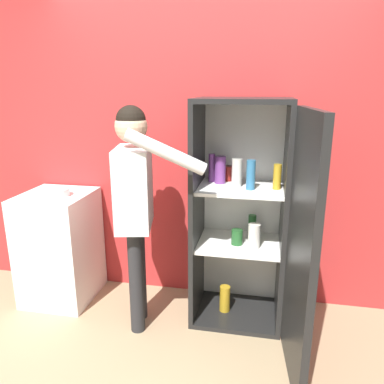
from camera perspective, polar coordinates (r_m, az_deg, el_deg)
ground_plane at (r=2.75m, az=-1.62°, el=-24.73°), size 12.00×12.00×0.00m
wall_back at (r=3.10m, az=2.20°, el=6.22°), size 7.00×0.06×2.55m
refrigerator at (r=2.76m, az=9.15°, el=-4.21°), size 0.80×1.24×1.71m
person at (r=2.68m, az=-8.65°, el=0.02°), size 0.71×0.55×1.67m
counter at (r=3.43m, az=-19.46°, el=-7.84°), size 0.55×0.58×0.94m
bowl at (r=3.20m, az=-20.08°, el=-0.05°), size 0.22×0.22×0.06m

